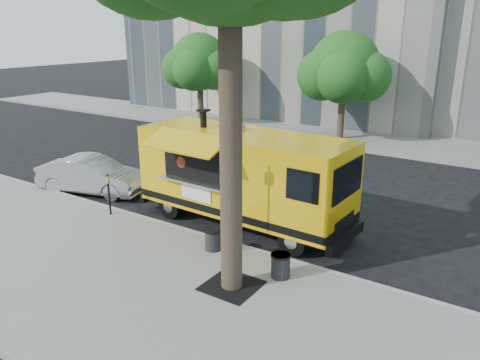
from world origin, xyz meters
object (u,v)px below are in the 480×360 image
object	(u,v)px
far_tree_a	(199,62)
trash_bin_left	(213,239)
parking_meter	(109,189)
trash_bin_right	(281,265)
food_truck	(242,175)
far_tree_b	(344,67)
sedan	(92,175)
sign_post	(225,192)

from	to	relation	value
far_tree_a	trash_bin_left	distance (m)	18.08
parking_meter	trash_bin_right	distance (m)	6.37
trash_bin_left	trash_bin_right	xyz separation A→B (m)	(2.18, -0.29, 0.01)
food_truck	trash_bin_right	bearing A→B (deg)	-40.03
far_tree_b	sedan	world-z (taller)	far_tree_b
far_tree_a	sedan	bearing A→B (deg)	-69.58
far_tree_a	far_tree_b	world-z (taller)	far_tree_b
sign_post	trash_bin_right	xyz separation A→B (m)	(1.78, -0.28, -1.39)
trash_bin_left	far_tree_a	bearing A→B (deg)	128.86
food_truck	sedan	bearing A→B (deg)	-172.73
food_truck	trash_bin_left	world-z (taller)	food_truck
sedan	food_truck	bearing A→B (deg)	-100.17
far_tree_a	trash_bin_right	bearing A→B (deg)	-46.67
far_tree_a	trash_bin_left	world-z (taller)	far_tree_a
far_tree_a	trash_bin_right	world-z (taller)	far_tree_a
food_truck	far_tree_b	bearing A→B (deg)	100.12
sign_post	trash_bin_left	size ratio (longest dim) A/B	5.24
far_tree_a	sign_post	distance (m)	18.14
parking_meter	sedan	xyz separation A→B (m)	(-2.43, 1.38, -0.32)
sedan	trash_bin_right	bearing A→B (deg)	-117.20
far_tree_b	food_truck	world-z (taller)	far_tree_b
far_tree_b	parking_meter	bearing A→B (deg)	-98.10
far_tree_a	sedan	distance (m)	13.46
far_tree_b	trash_bin_left	world-z (taller)	far_tree_b
sign_post	sedan	distance (m)	7.26
sign_post	food_truck	distance (m)	2.31
far_tree_b	trash_bin_right	bearing A→B (deg)	-73.41
far_tree_b	sedan	bearing A→B (deg)	-109.28
far_tree_b	trash_bin_left	xyz separation A→B (m)	(2.15, -14.24, -3.38)
sign_post	sedan	bearing A→B (deg)	167.26
trash_bin_left	trash_bin_right	bearing A→B (deg)	-7.56
far_tree_a	parking_meter	bearing A→B (deg)	-62.85
trash_bin_right	parking_meter	bearing A→B (deg)	175.67
parking_meter	food_truck	size ratio (longest dim) A/B	0.19
sign_post	food_truck	size ratio (longest dim) A/B	0.43
sedan	trash_bin_left	xyz separation A→B (m)	(6.58, -1.57, -0.21)
parking_meter	trash_bin_left	distance (m)	4.19
parking_meter	sedan	size ratio (longest dim) A/B	0.33
far_tree_a	sign_post	size ratio (longest dim) A/B	1.79
far_tree_a	sign_post	bearing A→B (deg)	-50.17
far_tree_b	trash_bin_left	size ratio (longest dim) A/B	9.61
far_tree_b	sedan	xyz separation A→B (m)	(-4.43, -12.67, -3.17)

